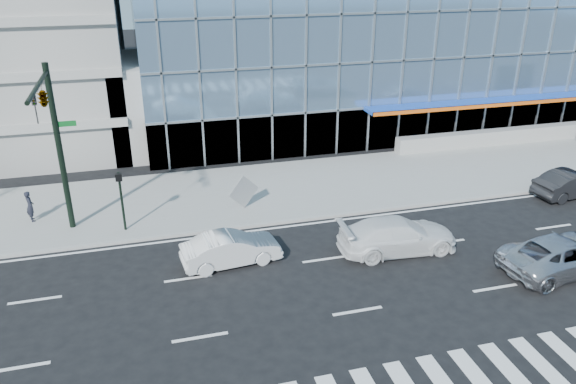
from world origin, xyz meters
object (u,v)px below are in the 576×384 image
at_px(traffic_signal, 49,116).
at_px(silver_suv, 562,255).
at_px(white_suv, 398,235).
at_px(white_sedan, 231,249).
at_px(ped_signal_post, 121,192).
at_px(dark_sedan, 572,183).
at_px(tilted_panel, 244,192).
at_px(pedestrian, 30,206).

distance_m(traffic_signal, silver_suv, 22.63).
xyz_separation_m(silver_suv, white_suv, (-6.00, 3.38, 0.02)).
bearing_deg(white_sedan, silver_suv, -113.69).
bearing_deg(traffic_signal, ped_signal_post, 8.52).
relative_size(traffic_signal, white_sedan, 1.85).
relative_size(traffic_signal, ped_signal_post, 2.67).
bearing_deg(white_sedan, dark_sedan, -89.57).
bearing_deg(ped_signal_post, tilted_panel, 9.16).
bearing_deg(ped_signal_post, silver_suv, -25.20).
xyz_separation_m(silver_suv, dark_sedan, (6.00, 6.50, -0.03)).
bearing_deg(traffic_signal, dark_sedan, -3.40).
height_order(silver_suv, pedestrian, pedestrian).
distance_m(silver_suv, tilted_panel, 15.17).
height_order(pedestrian, tilted_panel, tilted_panel).
height_order(dark_sedan, tilted_panel, tilted_panel).
height_order(traffic_signal, white_suv, traffic_signal).
distance_m(white_suv, tilted_panel, 8.44).
bearing_deg(dark_sedan, white_suv, 97.11).
xyz_separation_m(ped_signal_post, pedestrian, (-4.49, 2.28, -1.20)).
bearing_deg(white_suv, dark_sedan, -73.48).
height_order(traffic_signal, ped_signal_post, traffic_signal).
bearing_deg(silver_suv, tilted_panel, 44.31).
distance_m(traffic_signal, white_sedan, 9.64).
bearing_deg(traffic_signal, white_suv, -17.99).
height_order(ped_signal_post, white_suv, ped_signal_post).
relative_size(ped_signal_post, white_sedan, 0.69).
xyz_separation_m(dark_sedan, pedestrian, (-28.43, 4.22, 0.20)).
bearing_deg(white_suv, ped_signal_post, 68.97).
relative_size(white_suv, pedestrian, 3.43).
height_order(silver_suv, dark_sedan, silver_suv).
relative_size(white_sedan, tilted_panel, 3.32).
bearing_deg(white_sedan, pedestrian, 48.06).
relative_size(ped_signal_post, silver_suv, 0.54).
bearing_deg(tilted_panel, dark_sedan, -30.94).
bearing_deg(ped_signal_post, traffic_signal, -171.48).
bearing_deg(white_sedan, ped_signal_post, 40.76).
bearing_deg(traffic_signal, tilted_panel, 8.98).
xyz_separation_m(ped_signal_post, dark_sedan, (23.94, -1.94, -1.40)).
xyz_separation_m(silver_suv, tilted_panel, (-11.89, 9.42, 0.30)).
bearing_deg(pedestrian, tilted_panel, -118.67).
relative_size(white_suv, dark_sedan, 1.21).
distance_m(white_sedan, tilted_panel, 5.41).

